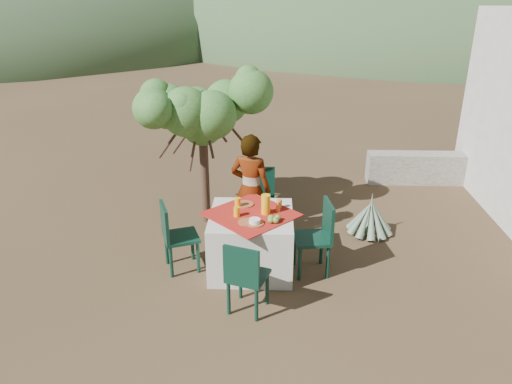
% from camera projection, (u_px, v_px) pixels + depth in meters
% --- Properties ---
extents(ground, '(160.00, 160.00, 0.00)m').
position_uv_depth(ground, '(223.00, 283.00, 6.07)').
color(ground, '#3A281A').
rests_on(ground, ground).
extents(table, '(1.30, 1.30, 0.76)m').
position_uv_depth(table, '(251.00, 241.00, 6.27)').
color(table, beige).
rests_on(table, ground).
extents(chair_far, '(0.46, 0.46, 0.94)m').
position_uv_depth(chair_far, '(260.00, 197.00, 7.17)').
color(chair_far, black).
rests_on(chair_far, ground).
extents(chair_near, '(0.52, 0.52, 0.88)m').
position_uv_depth(chair_near, '(245.00, 275.00, 5.36)').
color(chair_near, black).
rests_on(chair_near, ground).
extents(chair_left, '(0.54, 0.54, 0.90)m').
position_uv_depth(chair_left, '(175.00, 234.00, 6.18)').
color(chair_left, black).
rests_on(chair_left, ground).
extents(chair_right, '(0.49, 0.49, 0.94)m').
position_uv_depth(chair_right, '(318.00, 234.00, 6.13)').
color(chair_right, black).
rests_on(chair_right, ground).
extents(person, '(0.66, 0.54, 1.56)m').
position_uv_depth(person, '(251.00, 190.00, 6.77)').
color(person, '#8C6651').
rests_on(person, ground).
extents(shrub_tree, '(1.73, 1.69, 2.03)m').
position_uv_depth(shrub_tree, '(207.00, 117.00, 7.08)').
color(shrub_tree, '#493124').
rests_on(shrub_tree, ground).
extents(agave, '(0.67, 0.67, 0.71)m').
position_uv_depth(agave, '(370.00, 218.00, 7.18)').
color(agave, slate).
rests_on(agave, ground).
extents(stone_wall, '(2.60, 0.35, 0.55)m').
position_uv_depth(stone_wall, '(440.00, 168.00, 8.97)').
color(stone_wall, gray).
rests_on(stone_wall, ground).
extents(hill_near_left, '(40.00, 40.00, 16.00)m').
position_uv_depth(hill_near_left, '(5.00, 32.00, 34.23)').
color(hill_near_left, '#304929').
rests_on(hill_near_left, ground).
extents(hill_near_right, '(48.00, 48.00, 20.00)m').
position_uv_depth(hill_near_right, '(422.00, 26.00, 38.72)').
color(hill_near_right, '#304929').
rests_on(hill_near_right, ground).
extents(hill_far_center, '(60.00, 60.00, 24.00)m').
position_uv_depth(hill_far_center, '(233.00, 12.00, 53.95)').
color(hill_far_center, gray).
rests_on(hill_far_center, ground).
extents(plate_far, '(0.24, 0.24, 0.01)m').
position_uv_depth(plate_far, '(244.00, 204.00, 6.36)').
color(plate_far, brown).
rests_on(plate_far, table).
extents(plate_near, '(0.21, 0.21, 0.01)m').
position_uv_depth(plate_near, '(247.00, 222.00, 5.90)').
color(plate_near, brown).
rests_on(plate_near, table).
extents(glass_far, '(0.08, 0.08, 0.12)m').
position_uv_depth(glass_far, '(238.00, 202.00, 6.28)').
color(glass_far, '#FFAA10').
rests_on(glass_far, table).
extents(glass_near, '(0.08, 0.08, 0.12)m').
position_uv_depth(glass_near, '(237.00, 212.00, 6.03)').
color(glass_near, '#FFAA10').
rests_on(glass_near, table).
extents(juice_pitcher, '(0.11, 0.11, 0.25)m').
position_uv_depth(juice_pitcher, '(266.00, 204.00, 6.08)').
color(juice_pitcher, '#FFAA10').
rests_on(juice_pitcher, table).
extents(bowl_plate, '(0.22, 0.22, 0.01)m').
position_uv_depth(bowl_plate, '(255.00, 223.00, 5.87)').
color(bowl_plate, brown).
rests_on(bowl_plate, table).
extents(white_bowl, '(0.14, 0.14, 0.05)m').
position_uv_depth(white_bowl, '(255.00, 221.00, 5.85)').
color(white_bowl, white).
rests_on(white_bowl, bowl_plate).
extents(jar_left, '(0.05, 0.05, 0.08)m').
position_uv_depth(jar_left, '(278.00, 208.00, 6.17)').
color(jar_left, orange).
rests_on(jar_left, table).
extents(jar_right, '(0.07, 0.07, 0.11)m').
position_uv_depth(jar_right, '(279.00, 203.00, 6.28)').
color(jar_right, orange).
rests_on(jar_right, table).
extents(napkin_holder, '(0.06, 0.04, 0.08)m').
position_uv_depth(napkin_holder, '(266.00, 209.00, 6.16)').
color(napkin_holder, white).
rests_on(napkin_holder, table).
extents(fruit_cluster, '(0.15, 0.14, 0.08)m').
position_uv_depth(fruit_cluster, '(274.00, 219.00, 5.90)').
color(fruit_cluster, olive).
rests_on(fruit_cluster, table).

